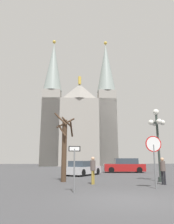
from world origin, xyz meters
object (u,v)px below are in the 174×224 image
object	(u,v)px
parked_car_far_red	(125,166)
pedestrian_walking	(93,168)
street_lamp	(157,132)
pedestrian_standing	(163,168)
stop_sign	(154,151)
one_way_arrow_sign	(74,163)
parked_car_near_silver	(83,168)
bare_tree	(64,146)
cathedral	(79,125)

from	to	relation	value
parked_car_far_red	pedestrian_walking	size ratio (longest dim) A/B	2.85
street_lamp	pedestrian_walking	xyz separation A→B (m)	(-4.74, -1.12, -2.43)
pedestrian_walking	pedestrian_standing	distance (m)	4.28
stop_sign	pedestrian_walking	xyz separation A→B (m)	(-3.11, 2.14, -0.96)
stop_sign	street_lamp	xyz separation A→B (m)	(1.64, 3.26, 1.47)
one_way_arrow_sign	parked_car_near_silver	xyz separation A→B (m)	(0.93, 10.53, -0.70)
street_lamp	pedestrian_standing	bearing A→B (deg)	-107.15
bare_tree	pedestrian_walking	size ratio (longest dim) A/B	2.88
cathedral	pedestrian_walking	world-z (taller)	cathedral
parked_car_far_red	pedestrian_walking	bearing A→B (deg)	-113.12
street_lamp	parked_car_far_red	xyz separation A→B (m)	(0.03, 10.05, -2.69)
pedestrian_standing	parked_car_far_red	bearing A→B (deg)	87.46
one_way_arrow_sign	pedestrian_standing	world-z (taller)	one_way_arrow_sign
cathedral	stop_sign	distance (m)	38.84
parked_car_near_silver	one_way_arrow_sign	bearing A→B (deg)	-95.03
bare_tree	pedestrian_standing	xyz separation A→B (m)	(6.10, -1.98, -1.43)
cathedral	street_lamp	size ratio (longest dim) A/B	5.87
cathedral	pedestrian_standing	distance (m)	37.51
one_way_arrow_sign	parked_car_far_red	world-z (taller)	one_way_arrow_sign
cathedral	pedestrian_standing	xyz separation A→B (m)	(3.96, -36.33, -8.46)
street_lamp	parked_car_near_silver	distance (m)	8.47
parked_car_far_red	one_way_arrow_sign	bearing A→B (deg)	-112.57
one_way_arrow_sign	street_lamp	size ratio (longest dim) A/B	0.42
cathedral	parked_car_near_silver	xyz separation A→B (m)	(-0.57, -28.51, -8.79)
bare_tree	pedestrian_walking	xyz separation A→B (m)	(1.85, -1.52, -1.39)
street_lamp	cathedral	bearing A→B (deg)	97.29
parked_car_near_silver	pedestrian_standing	size ratio (longest dim) A/B	2.73
one_way_arrow_sign	bare_tree	world-z (taller)	bare_tree
stop_sign	bare_tree	distance (m)	6.18
parked_car_far_red	pedestrian_walking	world-z (taller)	pedestrian_walking
cathedral	parked_car_near_silver	world-z (taller)	cathedral
parked_car_near_silver	pedestrian_standing	xyz separation A→B (m)	(4.52, -7.82, 0.33)
bare_tree	parked_car_near_silver	bearing A→B (deg)	74.82
stop_sign	parked_car_far_red	distance (m)	13.47
cathedral	parked_car_far_red	xyz separation A→B (m)	(4.47, -24.70, -8.68)
parked_car_near_silver	parked_car_far_red	size ratio (longest dim) A/B	0.93
stop_sign	one_way_arrow_sign	xyz separation A→B (m)	(-4.30, -1.04, -0.62)
cathedral	one_way_arrow_sign	xyz separation A→B (m)	(-1.49, -39.04, -8.09)
street_lamp	bare_tree	bearing A→B (deg)	176.56
stop_sign	parked_car_near_silver	size ratio (longest dim) A/B	0.63
cathedral	one_way_arrow_sign	size ratio (longest dim) A/B	14.01
bare_tree	parked_car_far_red	distance (m)	11.82
cathedral	pedestrian_walking	xyz separation A→B (m)	(-0.30, -35.87, -8.43)
cathedral	pedestrian_standing	size ratio (longest dim) A/B	18.61
parked_car_far_red	stop_sign	bearing A→B (deg)	-97.12
bare_tree	one_way_arrow_sign	bearing A→B (deg)	-82.04
cathedral	pedestrian_walking	size ratio (longest dim) A/B	18.05
parked_car_near_silver	street_lamp	bearing A→B (deg)	-51.21
cathedral	street_lamp	bearing A→B (deg)	-82.71
pedestrian_walking	one_way_arrow_sign	bearing A→B (deg)	-110.59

